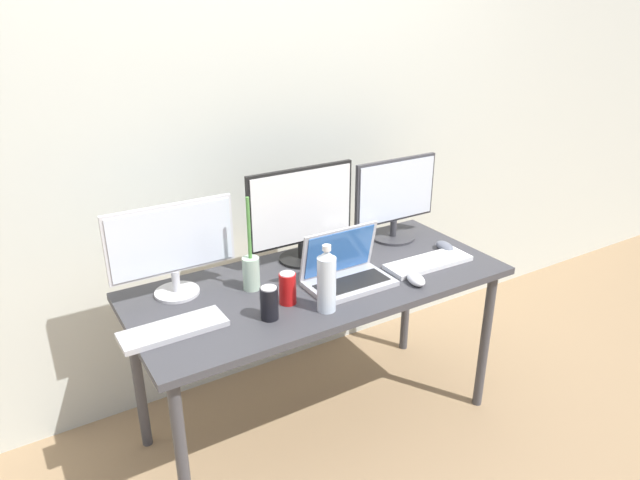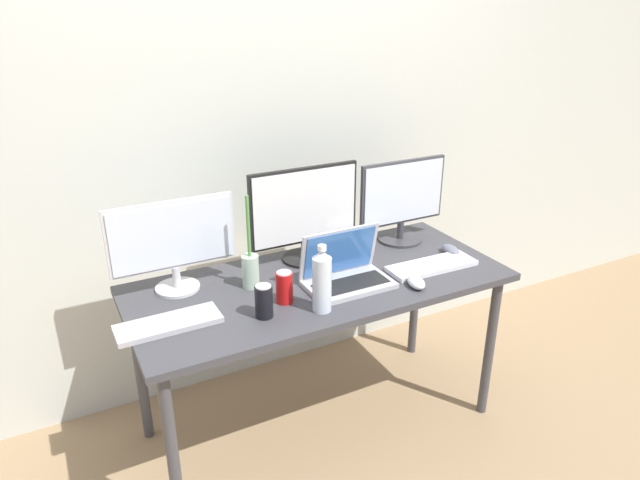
# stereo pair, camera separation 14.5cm
# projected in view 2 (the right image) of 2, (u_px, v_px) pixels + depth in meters

# --- Properties ---
(ground_plane) EXTENTS (16.00, 16.00, 0.00)m
(ground_plane) POSITION_uv_depth(u_px,v_px,m) (320.00, 422.00, 2.65)
(ground_plane) COLOR #9E7F5B
(wall_back) EXTENTS (7.00, 0.08, 2.60)m
(wall_back) POSITION_uv_depth(u_px,v_px,m) (261.00, 120.00, 2.62)
(wall_back) COLOR silver
(wall_back) RESTS_ON ground
(work_desk) EXTENTS (1.56, 0.68, 0.74)m
(work_desk) POSITION_uv_depth(u_px,v_px,m) (320.00, 295.00, 2.38)
(work_desk) COLOR #424247
(work_desk) RESTS_ON ground
(monitor_left) EXTENTS (0.49, 0.18, 0.37)m
(monitor_left) POSITION_uv_depth(u_px,v_px,m) (173.00, 241.00, 2.20)
(monitor_left) COLOR silver
(monitor_left) RESTS_ON work_desk
(monitor_center) EXTENTS (0.50, 0.20, 0.42)m
(monitor_center) POSITION_uv_depth(u_px,v_px,m) (305.00, 212.00, 2.45)
(monitor_center) COLOR black
(monitor_center) RESTS_ON work_desk
(monitor_right) EXTENTS (0.45, 0.21, 0.39)m
(monitor_right) POSITION_uv_depth(u_px,v_px,m) (402.00, 199.00, 2.66)
(monitor_right) COLOR #38383D
(monitor_right) RESTS_ON work_desk
(laptop_silver) EXTENTS (0.35, 0.22, 0.23)m
(laptop_silver) POSITION_uv_depth(u_px,v_px,m) (345.00, 272.00, 2.31)
(laptop_silver) COLOR #B7B7BC
(laptop_silver) RESTS_ON work_desk
(keyboard_main) EXTENTS (0.40, 0.14, 0.02)m
(keyboard_main) POSITION_uv_depth(u_px,v_px,m) (432.00, 266.00, 2.46)
(keyboard_main) COLOR white
(keyboard_main) RESTS_ON work_desk
(keyboard_aux) EXTENTS (0.37, 0.14, 0.02)m
(keyboard_aux) POSITION_uv_depth(u_px,v_px,m) (168.00, 324.00, 2.02)
(keyboard_aux) COLOR #B2B2B7
(keyboard_aux) RESTS_ON work_desk
(mouse_by_keyboard) EXTENTS (0.07, 0.11, 0.04)m
(mouse_by_keyboard) POSITION_uv_depth(u_px,v_px,m) (451.00, 250.00, 2.59)
(mouse_by_keyboard) COLOR slate
(mouse_by_keyboard) RESTS_ON work_desk
(mouse_by_laptop) EXTENTS (0.09, 0.12, 0.04)m
(mouse_by_laptop) POSITION_uv_depth(u_px,v_px,m) (416.00, 282.00, 2.29)
(mouse_by_laptop) COLOR silver
(mouse_by_laptop) RESTS_ON work_desk
(water_bottle) EXTENTS (0.07, 0.07, 0.26)m
(water_bottle) POSITION_uv_depth(u_px,v_px,m) (322.00, 281.00, 2.08)
(water_bottle) COLOR silver
(water_bottle) RESTS_ON work_desk
(soda_can_near_keyboard) EXTENTS (0.07, 0.07, 0.13)m
(soda_can_near_keyboard) POSITION_uv_depth(u_px,v_px,m) (264.00, 301.00, 2.06)
(soda_can_near_keyboard) COLOR black
(soda_can_near_keyboard) RESTS_ON work_desk
(soda_can_by_laptop) EXTENTS (0.07, 0.07, 0.13)m
(soda_can_by_laptop) POSITION_uv_depth(u_px,v_px,m) (284.00, 287.00, 2.16)
(soda_can_by_laptop) COLOR red
(soda_can_by_laptop) RESTS_ON work_desk
(bamboo_vase) EXTENTS (0.07, 0.07, 0.39)m
(bamboo_vase) POSITION_uv_depth(u_px,v_px,m) (250.00, 268.00, 2.27)
(bamboo_vase) COLOR #B2D1B7
(bamboo_vase) RESTS_ON work_desk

